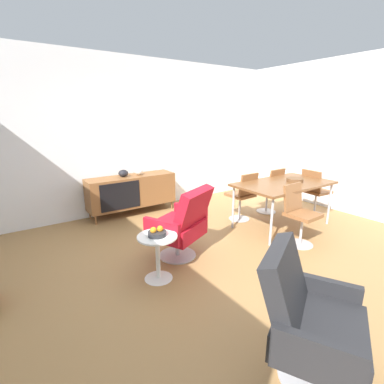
# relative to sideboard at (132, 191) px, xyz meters

# --- Properties ---
(ground_plane) EXTENTS (8.32, 8.32, 0.00)m
(ground_plane) POSITION_rel_sideboard_xyz_m (0.20, -2.30, -0.44)
(ground_plane) COLOR #9E7242
(wall_back) EXTENTS (6.80, 0.12, 2.80)m
(wall_back) POSITION_rel_sideboard_xyz_m (0.20, 0.30, 0.96)
(wall_back) COLOR white
(wall_back) RESTS_ON ground_plane
(wall_right) EXTENTS (0.12, 5.60, 2.80)m
(wall_right) POSITION_rel_sideboard_xyz_m (3.40, -2.30, 0.96)
(wall_right) COLOR white
(wall_right) RESTS_ON ground_plane
(sideboard) EXTENTS (1.60, 0.45, 0.72)m
(sideboard) POSITION_rel_sideboard_xyz_m (0.00, 0.00, 0.00)
(sideboard) COLOR brown
(sideboard) RESTS_ON ground_plane
(vase_cobalt) EXTENTS (0.14, 0.14, 0.12)m
(vase_cobalt) POSITION_rel_sideboard_xyz_m (0.16, 0.00, 0.34)
(vase_cobalt) COLOR beige
(vase_cobalt) RESTS_ON sideboard
(vase_sculptural_dark) EXTENTS (0.17, 0.17, 0.13)m
(vase_sculptural_dark) POSITION_rel_sideboard_xyz_m (-0.14, 0.00, 0.34)
(vase_sculptural_dark) COLOR black
(vase_sculptural_dark) RESTS_ON sideboard
(dining_table) EXTENTS (1.60, 0.90, 0.74)m
(dining_table) POSITION_rel_sideboard_xyz_m (1.79, -1.96, 0.26)
(dining_table) COLOR brown
(dining_table) RESTS_ON ground_plane
(wooden_bowl_on_table) EXTENTS (0.26, 0.26, 0.06)m
(wooden_bowl_on_table) POSITION_rel_sideboard_xyz_m (1.98, -2.02, 0.33)
(wooden_bowl_on_table) COLOR brown
(wooden_bowl_on_table) RESTS_ON dining_table
(dining_chair_back_right) EXTENTS (0.41, 0.44, 0.86)m
(dining_chair_back_right) POSITION_rel_sideboard_xyz_m (2.14, -1.40, 0.03)
(dining_chair_back_right) COLOR brown
(dining_chair_back_right) RESTS_ON ground_plane
(dining_chair_back_left) EXTENTS (0.41, 0.43, 0.86)m
(dining_chair_back_left) POSITION_rel_sideboard_xyz_m (1.44, -1.40, 0.03)
(dining_chair_back_left) COLOR brown
(dining_chair_back_left) RESTS_ON ground_plane
(dining_chair_front_left) EXTENTS (0.42, 0.44, 0.86)m
(dining_chair_front_left) POSITION_rel_sideboard_xyz_m (1.44, -2.52, 0.03)
(dining_chair_front_left) COLOR brown
(dining_chair_front_left) RESTS_ON ground_plane
(dining_chair_far_end) EXTENTS (0.45, 0.43, 0.86)m
(dining_chair_far_end) POSITION_rel_sideboard_xyz_m (2.68, -1.96, 0.03)
(dining_chair_far_end) COLOR brown
(dining_chair_far_end) RESTS_ON ground_plane
(lounge_chair_red) EXTENTS (0.86, 0.85, 0.95)m
(lounge_chair_red) POSITION_rel_sideboard_xyz_m (-0.14, -1.93, 0.03)
(lounge_chair_red) COLOR red
(lounge_chair_red) RESTS_ON ground_plane
(armchair_black_shell) EXTENTS (0.88, 0.86, 0.95)m
(armchair_black_shell) POSITION_rel_sideboard_xyz_m (-0.36, -3.87, 0.03)
(armchair_black_shell) COLOR #262628
(armchair_black_shell) RESTS_ON ground_plane
(side_table_round) EXTENTS (0.44, 0.44, 0.52)m
(side_table_round) POSITION_rel_sideboard_xyz_m (-0.63, -2.20, -0.12)
(side_table_round) COLOR white
(side_table_round) RESTS_ON ground_plane
(fruit_bowl) EXTENTS (0.20, 0.20, 0.11)m
(fruit_bowl) POSITION_rel_sideboard_xyz_m (-0.63, -2.20, 0.12)
(fruit_bowl) COLOR #262628
(fruit_bowl) RESTS_ON side_table_round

